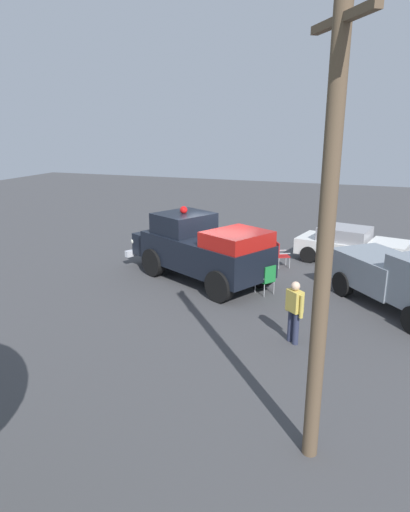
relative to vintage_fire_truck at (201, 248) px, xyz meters
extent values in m
plane|color=#424244|center=(0.63, -0.31, -1.20)|extent=(60.00, 60.00, 0.00)
cylinder|color=black|center=(-1.81, -0.18, -0.68)|extent=(1.07, 0.77, 1.04)
cylinder|color=black|center=(-0.88, 1.59, -0.68)|extent=(1.07, 0.77, 1.04)
cylinder|color=black|center=(1.29, -1.81, -0.68)|extent=(1.07, 0.77, 1.04)
cylinder|color=black|center=(2.22, -0.03, -0.68)|extent=(1.07, 0.77, 1.04)
cube|color=black|center=(0.21, -0.11, -0.15)|extent=(5.32, 4.13, 1.10)
cube|color=black|center=(-2.32, 1.21, -0.28)|extent=(1.61, 1.98, 0.84)
cube|color=black|center=(-0.81, 0.42, 0.75)|extent=(2.39, 2.47, 0.76)
cube|color=#B21914|center=(1.58, -0.83, 0.60)|extent=(2.42, 2.52, 0.60)
cube|color=silver|center=(-2.72, 1.42, -0.28)|extent=(0.77, 1.33, 0.64)
cube|color=silver|center=(-2.81, 1.47, -0.70)|extent=(1.22, 2.08, 0.24)
sphere|color=white|center=(-3.08, 0.73, -0.20)|extent=(0.35, 0.35, 0.26)
sphere|color=white|center=(-2.35, 2.11, -0.20)|extent=(0.35, 0.35, 0.26)
sphere|color=red|center=(-0.81, 0.42, 1.25)|extent=(0.38, 0.38, 0.28)
cylinder|color=black|center=(6.63, 4.43, -0.86)|extent=(0.72, 0.41, 0.68)
cylinder|color=black|center=(6.25, 2.84, -0.86)|extent=(0.72, 0.41, 0.68)
cylinder|color=black|center=(3.81, 5.10, -0.86)|extent=(0.72, 0.41, 0.68)
cylinder|color=black|center=(3.43, 3.51, -0.86)|extent=(0.72, 0.41, 0.68)
cube|color=white|center=(5.03, 3.97, -0.58)|extent=(4.50, 2.72, 0.64)
cube|color=white|center=(6.44, 3.63, -0.22)|extent=(1.74, 1.92, 0.20)
cube|color=#99999E|center=(4.74, 4.04, -0.02)|extent=(2.21, 1.96, 0.56)
cube|color=silver|center=(7.15, 3.47, -0.80)|extent=(0.59, 1.89, 0.20)
cylinder|color=black|center=(6.31, 1.25, -0.80)|extent=(0.73, 0.79, 0.80)
cylinder|color=black|center=(4.97, 0.10, -0.80)|extent=(0.73, 0.79, 0.80)
cube|color=gray|center=(6.03, 0.22, -0.25)|extent=(3.20, 3.29, 1.00)
cylinder|color=#B7BABF|center=(2.20, -0.68, -0.98)|extent=(0.04, 0.04, 0.44)
cylinder|color=#B7BABF|center=(2.45, -0.32, -0.98)|extent=(0.04, 0.04, 0.44)
cylinder|color=#B7BABF|center=(2.56, -0.93, -0.98)|extent=(0.04, 0.04, 0.44)
cylinder|color=#B7BABF|center=(2.81, -0.56, -0.98)|extent=(0.04, 0.04, 0.44)
cube|color=#1E7F38|center=(2.51, -0.62, -0.74)|extent=(0.67, 0.67, 0.04)
cube|color=#1E7F38|center=(2.70, -0.76, -0.46)|extent=(0.30, 0.42, 0.56)
cube|color=#B7BABF|center=(2.37, -0.82, -0.58)|extent=(0.38, 0.28, 0.03)
cube|color=#B7BABF|center=(2.64, -0.42, -0.58)|extent=(0.38, 0.28, 0.03)
cylinder|color=#B7BABF|center=(2.62, 2.80, -0.98)|extent=(0.04, 0.04, 0.44)
cylinder|color=#B7BABF|center=(2.83, 2.42, -0.98)|extent=(0.04, 0.04, 0.44)
cylinder|color=#B7BABF|center=(2.23, 2.59, -0.98)|extent=(0.04, 0.04, 0.44)
cylinder|color=#B7BABF|center=(2.44, 2.21, -0.98)|extent=(0.04, 0.04, 0.44)
cube|color=#B21E1E|center=(2.53, 2.51, -0.74)|extent=(0.65, 0.65, 0.04)
cube|color=#B21E1E|center=(2.32, 2.39, -0.46)|extent=(0.27, 0.44, 0.56)
cube|color=#B7BABF|center=(2.41, 2.72, -0.58)|extent=(0.40, 0.24, 0.03)
cube|color=#B7BABF|center=(2.65, 2.30, -0.58)|extent=(0.40, 0.24, 0.03)
cylinder|color=#2D334C|center=(4.05, -3.93, -0.76)|extent=(0.21, 0.21, 0.88)
cylinder|color=#2D334C|center=(3.89, -3.78, -0.76)|extent=(0.21, 0.21, 0.88)
cube|color=gold|center=(3.97, -3.86, -0.04)|extent=(0.49, 0.47, 0.56)
cylinder|color=gold|center=(4.17, -4.04, -0.10)|extent=(0.14, 0.14, 0.60)
cylinder|color=gold|center=(3.77, -3.68, -0.10)|extent=(0.14, 0.14, 0.60)
sphere|color=beige|center=(3.97, -3.86, 0.36)|extent=(0.32, 0.32, 0.23)
cylinder|color=brown|center=(4.93, -7.90, 2.51)|extent=(0.26, 0.26, 7.40)
cube|color=brown|center=(4.93, -7.90, 5.61)|extent=(1.00, 1.51, 0.12)
camera|label=1|loc=(5.45, -14.73, 4.29)|focal=31.90mm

